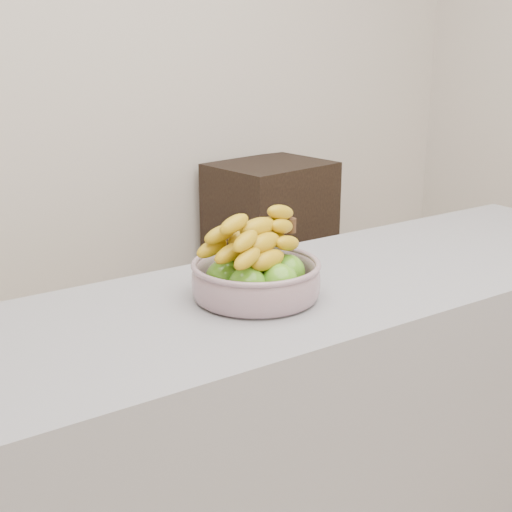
# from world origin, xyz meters

# --- Properties ---
(counter) EXTENTS (2.00, 0.60, 0.90)m
(counter) POSITION_xyz_m (0.00, 0.45, 0.45)
(counter) COLOR gray
(counter) RESTS_ON ground
(cabinet) EXTENTS (0.56, 0.48, 0.92)m
(cabinet) POSITION_xyz_m (0.76, 1.78, 0.46)
(cabinet) COLOR black
(cabinet) RESTS_ON ground
(fruit_bowl) EXTENTS (0.30, 0.30, 0.19)m
(fruit_bowl) POSITION_xyz_m (-0.22, 0.44, 0.96)
(fruit_bowl) COLOR #A1B1C1
(fruit_bowl) RESTS_ON counter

